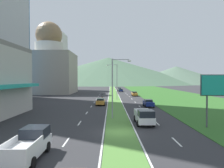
{
  "coord_description": "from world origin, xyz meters",
  "views": [
    {
      "loc": [
        -0.97,
        -22.69,
        5.81
      ],
      "look_at": [
        -0.71,
        26.61,
        4.61
      ],
      "focal_mm": 33.83,
      "sensor_mm": 36.0,
      "label": 1
    }
  ],
  "objects_px": {
    "street_lamp_near": "(115,84)",
    "car_2": "(134,94)",
    "billboard_roadside": "(221,88)",
    "car_3": "(119,89)",
    "pickup_truck_0": "(29,145)",
    "street_lamp_mid": "(116,79)",
    "car_5": "(101,102)",
    "motorcycle_rider": "(102,98)",
    "car_1": "(121,90)",
    "pickup_truck_1": "(144,117)",
    "car_0": "(148,103)"
  },
  "relations": [
    {
      "from": "car_2",
      "to": "pickup_truck_1",
      "type": "bearing_deg",
      "value": -4.78
    },
    {
      "from": "billboard_roadside",
      "to": "car_2",
      "type": "bearing_deg",
      "value": 96.13
    },
    {
      "from": "billboard_roadside",
      "to": "pickup_truck_0",
      "type": "height_order",
      "value": "billboard_roadside"
    },
    {
      "from": "car_2",
      "to": "car_3",
      "type": "distance_m",
      "value": 34.62
    },
    {
      "from": "street_lamp_near",
      "to": "billboard_roadside",
      "type": "distance_m",
      "value": 13.81
    },
    {
      "from": "car_2",
      "to": "car_1",
      "type": "bearing_deg",
      "value": -171.44
    },
    {
      "from": "billboard_roadside",
      "to": "pickup_truck_1",
      "type": "distance_m",
      "value": 9.71
    },
    {
      "from": "street_lamp_near",
      "to": "motorcycle_rider",
      "type": "height_order",
      "value": "street_lamp_near"
    },
    {
      "from": "car_0",
      "to": "motorcycle_rider",
      "type": "relative_size",
      "value": 2.27
    },
    {
      "from": "street_lamp_mid",
      "to": "car_3",
      "type": "distance_m",
      "value": 47.83
    },
    {
      "from": "billboard_roadside",
      "to": "motorcycle_rider",
      "type": "bearing_deg",
      "value": 115.79
    },
    {
      "from": "billboard_roadside",
      "to": "pickup_truck_1",
      "type": "xyz_separation_m",
      "value": [
        -8.73,
        1.97,
        -3.76
      ]
    },
    {
      "from": "pickup_truck_0",
      "to": "pickup_truck_1",
      "type": "distance_m",
      "value": 15.31
    },
    {
      "from": "car_2",
      "to": "car_3",
      "type": "relative_size",
      "value": 1.01
    },
    {
      "from": "car_2",
      "to": "street_lamp_mid",
      "type": "bearing_deg",
      "value": -26.88
    },
    {
      "from": "street_lamp_mid",
      "to": "billboard_roadside",
      "type": "height_order",
      "value": "street_lamp_mid"
    },
    {
      "from": "street_lamp_near",
      "to": "motorcycle_rider",
      "type": "distance_m",
      "value": 26.35
    },
    {
      "from": "street_lamp_near",
      "to": "pickup_truck_1",
      "type": "distance_m",
      "value": 6.79
    },
    {
      "from": "car_1",
      "to": "pickup_truck_0",
      "type": "height_order",
      "value": "pickup_truck_0"
    },
    {
      "from": "street_lamp_mid",
      "to": "car_5",
      "type": "distance_m",
      "value": 13.2
    },
    {
      "from": "street_lamp_mid",
      "to": "car_5",
      "type": "relative_size",
      "value": 2.33
    },
    {
      "from": "pickup_truck_0",
      "to": "car_0",
      "type": "bearing_deg",
      "value": -25.91
    },
    {
      "from": "car_1",
      "to": "car_2",
      "type": "bearing_deg",
      "value": 8.56
    },
    {
      "from": "car_2",
      "to": "car_5",
      "type": "distance_m",
      "value": 26.84
    },
    {
      "from": "billboard_roadside",
      "to": "car_1",
      "type": "distance_m",
      "value": 70.6
    },
    {
      "from": "car_0",
      "to": "billboard_roadside",
      "type": "bearing_deg",
      "value": 15.05
    },
    {
      "from": "car_0",
      "to": "pickup_truck_1",
      "type": "relative_size",
      "value": 0.84
    },
    {
      "from": "pickup_truck_1",
      "to": "motorcycle_rider",
      "type": "distance_m",
      "value": 30.5
    },
    {
      "from": "car_5",
      "to": "pickup_truck_1",
      "type": "relative_size",
      "value": 0.78
    },
    {
      "from": "street_lamp_near",
      "to": "pickup_truck_1",
      "type": "bearing_deg",
      "value": -46.47
    },
    {
      "from": "street_lamp_near",
      "to": "pickup_truck_0",
      "type": "distance_m",
      "value": 17.12
    },
    {
      "from": "car_3",
      "to": "pickup_truck_0",
      "type": "relative_size",
      "value": 0.86
    },
    {
      "from": "street_lamp_mid",
      "to": "car_0",
      "type": "height_order",
      "value": "street_lamp_mid"
    },
    {
      "from": "motorcycle_rider",
      "to": "street_lamp_mid",
      "type": "bearing_deg",
      "value": -64.39
    },
    {
      "from": "car_0",
      "to": "pickup_truck_0",
      "type": "height_order",
      "value": "pickup_truck_0"
    },
    {
      "from": "car_0",
      "to": "car_3",
      "type": "height_order",
      "value": "car_0"
    },
    {
      "from": "car_1",
      "to": "car_2",
      "type": "height_order",
      "value": "car_2"
    },
    {
      "from": "street_lamp_near",
      "to": "car_2",
      "type": "relative_size",
      "value": 1.87
    },
    {
      "from": "car_2",
      "to": "street_lamp_near",
      "type": "bearing_deg",
      "value": -10.41
    },
    {
      "from": "billboard_roadside",
      "to": "car_2",
      "type": "relative_size",
      "value": 1.35
    },
    {
      "from": "car_3",
      "to": "pickup_truck_1",
      "type": "distance_m",
      "value": 79.04
    },
    {
      "from": "car_0",
      "to": "car_3",
      "type": "xyz_separation_m",
      "value": [
        -3.62,
        61.85,
        -0.03
      ]
    },
    {
      "from": "street_lamp_near",
      "to": "car_5",
      "type": "relative_size",
      "value": 2.07
    },
    {
      "from": "street_lamp_mid",
      "to": "motorcycle_rider",
      "type": "bearing_deg",
      "value": -154.39
    },
    {
      "from": "billboard_roadside",
      "to": "car_2",
      "type": "xyz_separation_m",
      "value": [
        -5.0,
        46.6,
        -3.96
      ]
    },
    {
      "from": "car_0",
      "to": "car_5",
      "type": "xyz_separation_m",
      "value": [
        -10.15,
        2.66,
        -0.0
      ]
    },
    {
      "from": "street_lamp_mid",
      "to": "motorcycle_rider",
      "type": "distance_m",
      "value": 6.4
    },
    {
      "from": "street_lamp_near",
      "to": "street_lamp_mid",
      "type": "height_order",
      "value": "street_lamp_mid"
    },
    {
      "from": "car_3",
      "to": "car_0",
      "type": "bearing_deg",
      "value": 3.35
    },
    {
      "from": "billboard_roadside",
      "to": "car_3",
      "type": "xyz_separation_m",
      "value": [
        -8.76,
        81.01,
        -3.99
      ]
    }
  ]
}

